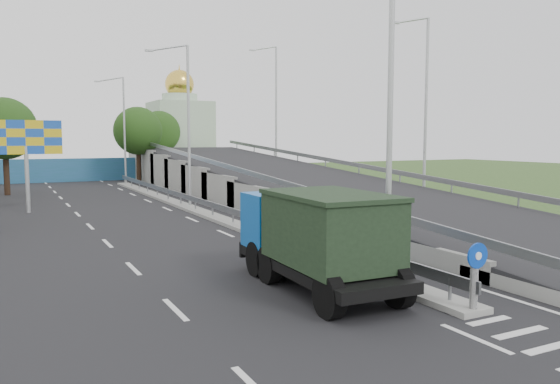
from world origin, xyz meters
TOP-DOWN VIEW (x-y plane):
  - ground at (0.00, 0.00)m, footprint 160.00×160.00m
  - road_surface at (-3.00, 20.00)m, footprint 26.00×90.00m
  - median at (0.00, 24.00)m, footprint 1.00×44.00m
  - overpass_ramp at (7.50, 24.00)m, footprint 10.00×50.00m
  - median_guardrail at (0.00, 24.00)m, footprint 0.09×44.00m
  - sign_bollard at (0.00, 2.17)m, footprint 0.64×0.23m
  - lamp_post_near at (0.11, 6.00)m, footprint 2.74×0.18m
  - lamp_post_mid at (0.11, 26.00)m, footprint 2.74×0.18m
  - lamp_post_far at (0.11, 46.00)m, footprint 2.74×0.18m
  - blue_wall at (-4.00, 52.00)m, footprint 30.00×0.50m
  - church at (10.00, 60.00)m, footprint 7.00×7.00m
  - billboard at (-9.00, 28.00)m, footprint 4.00×0.24m
  - tree_left_mid at (-10.00, 40.00)m, footprint 4.80×4.80m
  - tree_median_far at (2.00, 48.00)m, footprint 4.80×4.80m
  - tree_ramp_far at (6.00, 55.00)m, footprint 4.80×4.80m
  - dump_truck at (-2.19, 6.19)m, footprint 2.74×6.69m

SIDE VIEW (x-z plane):
  - ground at x=0.00m, z-range 0.00..0.00m
  - road_surface at x=-3.00m, z-range -0.02..0.02m
  - median at x=0.00m, z-range 0.00..0.20m
  - median_guardrail at x=0.00m, z-range 0.39..1.10m
  - sign_bollard at x=0.00m, z-range 0.20..1.87m
  - blue_wall at x=-4.00m, z-range 0.00..2.40m
  - dump_truck at x=-2.19m, z-range 0.16..3.07m
  - overpass_ramp at x=7.50m, z-range 0.00..3.50m
  - billboard at x=-9.00m, z-range 1.44..6.94m
  - tree_left_mid at x=-10.00m, z-range 1.38..8.98m
  - tree_median_far at x=2.00m, z-range 1.38..8.98m
  - tree_ramp_far at x=6.00m, z-range 1.38..8.98m
  - church at x=10.00m, z-range -1.59..12.21m
  - lamp_post_near at x=0.11m, z-range 0.77..10.85m
  - lamp_post_mid at x=0.11m, z-range 0.77..10.85m
  - lamp_post_far at x=0.11m, z-range 0.77..10.85m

